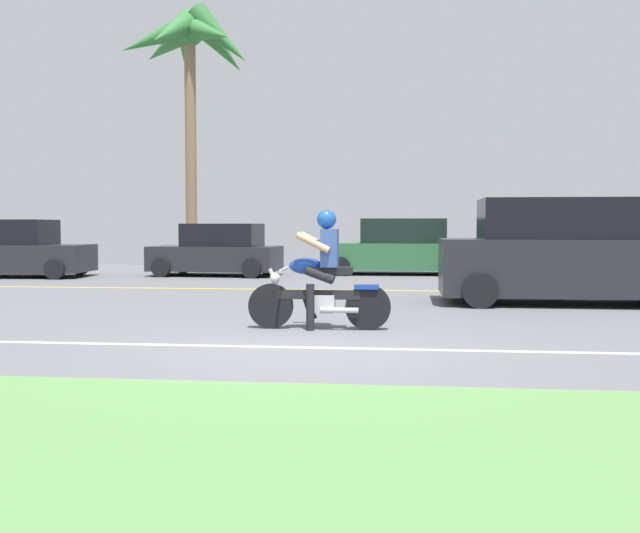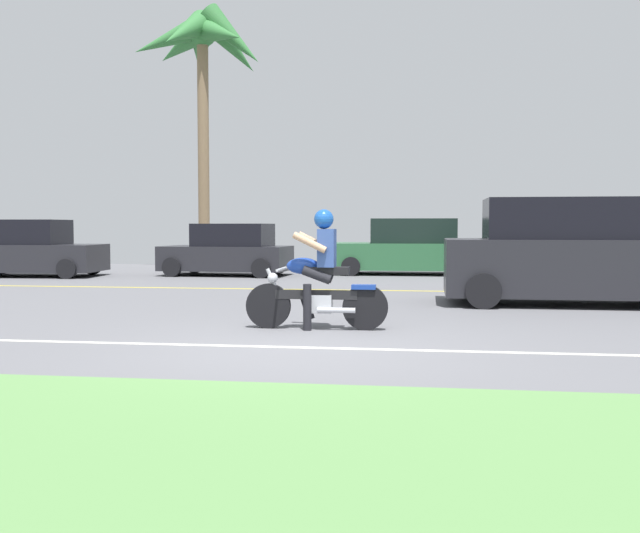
{
  "view_description": "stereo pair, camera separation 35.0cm",
  "coord_description": "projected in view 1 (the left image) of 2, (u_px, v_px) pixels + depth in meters",
  "views": [
    {
      "loc": [
        1.14,
        -8.6,
        1.48
      ],
      "look_at": [
        -0.14,
        2.89,
        0.82
      ],
      "focal_mm": 40.77,
      "sensor_mm": 36.0,
      "label": 1
    },
    {
      "loc": [
        1.49,
        -8.56,
        1.48
      ],
      "look_at": [
        -0.14,
        2.89,
        0.82
      ],
      "focal_mm": 40.77,
      "sensor_mm": 36.0,
      "label": 2
    }
  ],
  "objects": [
    {
      "name": "palm_tree_0",
      "position": [
        190.0,
        47.0,
        24.77
      ],
      "size": [
        4.84,
        4.89,
        9.01
      ],
      "color": "#846B4C",
      "rests_on": "ground"
    },
    {
      "name": "lane_line_far",
      "position": [
        351.0,
        290.0,
        16.61
      ],
      "size": [
        50.4,
        0.12,
        0.01
      ],
      "primitive_type": "cube",
      "color": "yellow",
      "rests_on": "ground"
    },
    {
      "name": "ground",
      "position": [
        330.0,
        318.0,
        11.72
      ],
      "size": [
        56.0,
        30.0,
        0.04
      ],
      "primitive_type": "cube",
      "color": "slate"
    },
    {
      "name": "grass_median",
      "position": [
        222.0,
        450.0,
        4.67
      ],
      "size": [
        56.0,
        3.8,
        0.06
      ],
      "primitive_type": "cube",
      "color": "#5B8C4C",
      "rests_on": "ground"
    },
    {
      "name": "suv_nearby",
      "position": [
        568.0,
        253.0,
        13.65
      ],
      "size": [
        4.87,
        2.1,
        1.98
      ],
      "color": "#232328",
      "rests_on": "ground"
    },
    {
      "name": "parked_car_3",
      "position": [
        612.0,
        251.0,
        20.17
      ],
      "size": [
        3.74,
        2.04,
        1.69
      ],
      "color": "beige",
      "rests_on": "ground"
    },
    {
      "name": "parked_car_1",
      "position": [
        218.0,
        251.0,
        21.39
      ],
      "size": [
        3.82,
        2.15,
        1.53
      ],
      "color": "#232328",
      "rests_on": "ground"
    },
    {
      "name": "parked_car_2",
      "position": [
        397.0,
        248.0,
        22.03
      ],
      "size": [
        4.37,
        2.05,
        1.69
      ],
      "color": "#2D663D",
      "rests_on": "ground"
    },
    {
      "name": "motorcyclist",
      "position": [
        320.0,
        279.0,
        10.32
      ],
      "size": [
        2.04,
        0.67,
        1.71
      ],
      "color": "black",
      "rests_on": "ground"
    },
    {
      "name": "lane_line_near",
      "position": [
        306.0,
        347.0,
        8.78
      ],
      "size": [
        50.4,
        0.12,
        0.01
      ],
      "primitive_type": "cube",
      "color": "silver",
      "rests_on": "ground"
    },
    {
      "name": "parked_car_0",
      "position": [
        16.0,
        250.0,
        20.85
      ],
      "size": [
        4.08,
        2.23,
        1.65
      ],
      "color": "#232328",
      "rests_on": "ground"
    }
  ]
}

